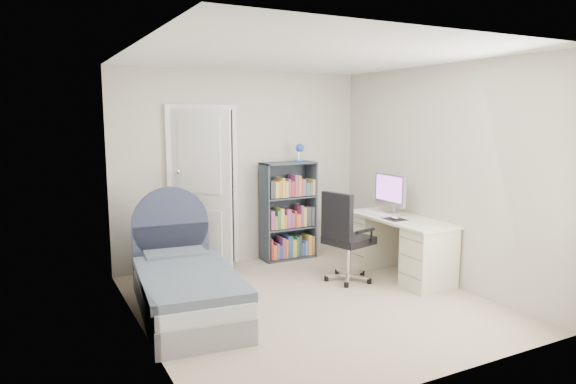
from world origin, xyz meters
name	(u,v)px	position (x,y,z in m)	size (l,w,h in m)	color
room_shell	(311,183)	(0.00, 0.00, 1.25)	(3.50, 3.70, 2.60)	tan
door	(202,189)	(-0.63, 1.59, 1.03)	(0.92, 0.62, 2.06)	black
bed	(186,286)	(-1.22, 0.34, 0.26)	(1.05, 1.93, 1.14)	gray
nightstand	(172,244)	(-1.06, 1.41, 0.43)	(0.45, 0.45, 0.65)	#DBC887
floor_lamp	(176,231)	(-0.95, 1.62, 0.53)	(0.19, 0.19, 1.30)	silver
bookcase	(289,215)	(0.59, 1.59, 0.60)	(0.73, 0.31, 1.56)	#39454E
desk	(399,244)	(1.41, 0.30, 0.39)	(0.59, 1.47, 1.20)	beige
office_chair	(344,233)	(0.68, 0.39, 0.59)	(0.58, 0.60, 1.07)	silver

